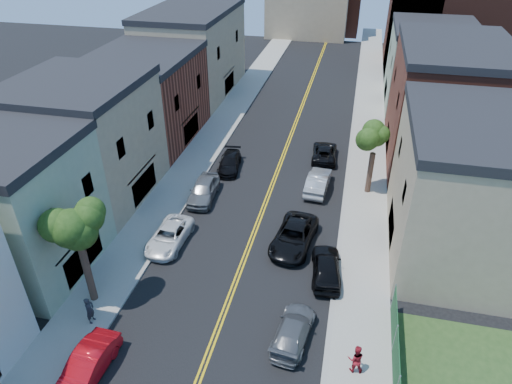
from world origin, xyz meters
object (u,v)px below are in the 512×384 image
Objects in this scene: grey_car_right at (293,330)px; pedestrian_left at (90,310)px; red_sedan at (87,366)px; grey_car_left at (203,190)px; pedestrian_right at (356,359)px; black_car_right at (326,267)px; dark_car_right_far at (324,152)px; silver_car_right at (318,182)px; black_car_left at (229,163)px; white_pickup at (169,236)px; black_suv_lane at (294,236)px.

pedestrian_left is (-11.30, -1.46, 0.37)m from grey_car_right.
grey_car_left reaches higher than red_sedan.
pedestrian_left is 1.00× the size of pedestrian_right.
red_sedan is at bearing -95.34° from grey_car_left.
black_car_right is 2.63× the size of pedestrian_right.
black_car_right is 16.15m from dark_car_right_far.
grey_car_right is 0.93× the size of dark_car_right_far.
dark_car_right_far reaches higher than grey_car_right.
pedestrian_left reaches higher than silver_car_right.
silver_car_right is 20.39m from pedestrian_left.
black_car_left is at bearing 78.11° from grey_car_left.
white_pickup is 7.88m from pedestrian_left.
grey_car_left is at bearing 24.68° from silver_car_right.
grey_car_left is at bearing -7.54° from pedestrian_left.
pedestrian_left is (-2.78, -18.99, 0.37)m from black_car_left.
black_car_left is 1.00× the size of grey_car_right.
white_pickup is 1.01× the size of silver_car_right.
pedestrian_left is (-2.05, -13.85, 0.20)m from grey_car_left.
black_car_left is 0.93× the size of dark_car_right_far.
red_sedan reaches higher than black_car_left.
black_car_left is at bearing 134.34° from black_suv_lane.
black_car_right is (10.97, 9.99, 0.05)m from red_sedan.
black_car_right is at bearing 44.44° from red_sedan.
pedestrian_right is at bearing -88.94° from pedestrian_left.
pedestrian_left is at bearing 61.45° from dark_car_right_far.
dark_car_right_far is (-1.67, 16.07, -0.11)m from black_car_right.
grey_car_right is (9.72, -6.25, -0.02)m from white_pickup.
silver_car_right is 1.00× the size of dark_car_right_far.
black_car_left is at bearing -8.37° from silver_car_right.
grey_car_left reaches higher than black_suv_lane.
dark_car_right_far is at bearing -90.75° from black_car_right.
black_suv_lane is (-0.83, -13.39, 0.10)m from dark_car_right_far.
white_pickup is 17.83m from dark_car_right_far.
black_car_right is (11.00, -0.88, 0.11)m from white_pickup.
pedestrian_left is at bearing -102.26° from grey_car_left.
black_car_left is 19.19m from pedestrian_left.
silver_car_right is at bearing -19.11° from black_car_left.
black_suv_lane is (7.29, -9.47, 0.12)m from black_car_left.
black_car_right reaches higher than black_car_left.
pedestrian_right is at bearing -51.44° from grey_car_left.
silver_car_right is at bearing -81.45° from grey_car_right.
silver_car_right is at bearing 90.47° from black_suv_lane.
red_sedan is at bearing -88.08° from white_pickup.
black_car_right is (1.28, 5.38, 0.13)m from grey_car_right.
black_car_left is 19.48m from grey_car_right.
silver_car_right reaches higher than black_car_left.
black_suv_lane is at bearing -45.76° from pedestrian_left.
black_car_right is at bearing -2.77° from white_pickup.
red_sedan is at bearing 67.27° from dark_car_right_far.
silver_car_right is at bearing -87.64° from black_car_right.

